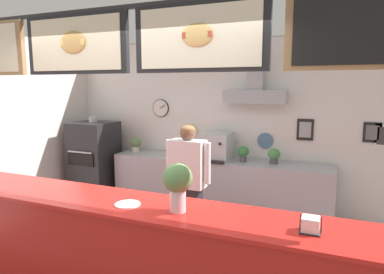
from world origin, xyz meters
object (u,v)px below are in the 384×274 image
(condiment_plate, at_px, (128,204))
(pizza_oven, at_px, (95,162))
(napkin_holder, at_px, (310,225))
(espresso_machine, at_px, (216,146))
(basil_vase, at_px, (178,184))
(potted_oregano, at_px, (243,153))
(potted_basil, at_px, (135,144))
(potted_thyme, at_px, (274,155))
(shop_worker, at_px, (188,185))

(condiment_plate, bearing_deg, pizza_oven, 132.86)
(napkin_holder, bearing_deg, condiment_plate, -178.89)
(espresso_machine, distance_m, basil_vase, 2.80)
(potted_oregano, bearing_deg, basil_vase, -86.06)
(potted_basil, relative_size, condiment_plate, 1.19)
(potted_thyme, xyz_separation_m, condiment_plate, (-0.69, -2.80, 0.08))
(pizza_oven, xyz_separation_m, potted_thyme, (3.05, 0.26, 0.31))
(espresso_machine, relative_size, basil_vase, 1.45)
(pizza_oven, xyz_separation_m, potted_oregano, (2.60, 0.20, 0.32))
(pizza_oven, relative_size, napkin_holder, 10.80)
(potted_oregano, bearing_deg, potted_basil, 177.91)
(napkin_holder, bearing_deg, potted_oregano, 112.82)
(espresso_machine, height_order, condiment_plate, espresso_machine)
(condiment_plate, bearing_deg, napkin_holder, 1.11)
(shop_worker, bearing_deg, potted_basil, -39.35)
(potted_oregano, relative_size, basil_vase, 0.63)
(espresso_machine, relative_size, potted_oregano, 2.29)
(potted_oregano, relative_size, napkin_holder, 1.70)
(pizza_oven, bearing_deg, napkin_holder, -33.90)
(pizza_oven, distance_m, condiment_plate, 3.49)
(pizza_oven, relative_size, potted_basil, 6.19)
(condiment_plate, relative_size, basil_vase, 0.55)
(pizza_oven, height_order, basil_vase, pizza_oven)
(potted_basil, bearing_deg, potted_thyme, -0.29)
(potted_basil, xyz_separation_m, condiment_plate, (1.69, -2.81, 0.07))
(shop_worker, relative_size, potted_oregano, 6.64)
(potted_oregano, bearing_deg, espresso_machine, 178.96)
(shop_worker, xyz_separation_m, napkin_holder, (1.49, -1.42, 0.29))
(shop_worker, distance_m, napkin_holder, 2.08)
(potted_oregano, xyz_separation_m, napkin_holder, (1.14, -2.71, 0.10))
(potted_basil, height_order, potted_thyme, potted_basil)
(potted_basil, distance_m, condiment_plate, 3.28)
(potted_thyme, xyz_separation_m, napkin_holder, (0.69, -2.77, 0.12))
(condiment_plate, bearing_deg, potted_oregano, 84.94)
(shop_worker, height_order, espresso_machine, shop_worker)
(napkin_holder, bearing_deg, potted_basil, 137.83)
(potted_oregano, height_order, basil_vase, basil_vase)
(pizza_oven, bearing_deg, potted_basil, 21.83)
(shop_worker, bearing_deg, espresso_machine, -84.72)
(potted_thyme, height_order, condiment_plate, potted_thyme)
(shop_worker, height_order, potted_oregano, shop_worker)
(potted_thyme, bearing_deg, pizza_oven, -175.20)
(shop_worker, height_order, napkin_holder, shop_worker)
(potted_basil, bearing_deg, potted_oregano, -2.09)
(espresso_machine, distance_m, condiment_plate, 2.75)
(pizza_oven, height_order, shop_worker, shop_worker)
(potted_thyme, distance_m, basil_vase, 2.79)
(condiment_plate, height_order, napkin_holder, napkin_holder)
(napkin_holder, bearing_deg, espresso_machine, 120.12)
(pizza_oven, xyz_separation_m, espresso_machine, (2.16, 0.21, 0.39))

